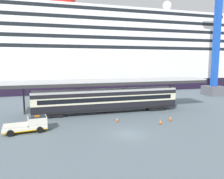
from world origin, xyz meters
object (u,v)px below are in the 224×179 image
cruise_ship (38,53)px  train_carriage (108,100)px  dockside_crane (219,23)px  service_truck (30,124)px  traffic_cone_near (171,118)px  traffic_cone_mid (117,120)px  traffic_cone_far (160,122)px

cruise_ship → train_carriage: (13.01, -38.18, -9.05)m
cruise_ship → dockside_crane: bearing=-31.0°
cruise_ship → service_truck: size_ratio=30.41×
train_carriage → traffic_cone_near: train_carriage is taller
service_truck → traffic_cone_near: bearing=-1.6°
traffic_cone_mid → dockside_crane: 40.65m
service_truck → train_carriage: bearing=30.1°
service_truck → dockside_crane: 50.82m
dockside_crane → cruise_ship: bearing=149.0°
train_carriage → dockside_crane: 37.64m
traffic_cone_near → dockside_crane: size_ratio=0.01×
traffic_cone_near → traffic_cone_far: bearing=-154.8°
traffic_cone_near → traffic_cone_far: (-2.26, -1.07, -0.03)m
dockside_crane → service_truck: bearing=-157.8°
cruise_ship → dockside_crane: dockside_crane is taller
service_truck → traffic_cone_near: 19.78m
service_truck → traffic_cone_mid: service_truck is taller
dockside_crane → traffic_cone_far: bearing=-143.6°
cruise_ship → train_carriage: bearing=-71.2°
traffic_cone_near → traffic_cone_mid: size_ratio=1.10×
cruise_ship → dockside_crane: (45.15, -27.09, 7.10)m
cruise_ship → traffic_cone_near: cruise_ship is taller
train_carriage → traffic_cone_far: (5.46, -8.60, -1.96)m
service_truck → traffic_cone_far: 17.58m
traffic_cone_far → dockside_crane: dockside_crane is taller
traffic_cone_mid → traffic_cone_far: 6.22m
train_carriage → traffic_cone_mid: size_ratio=35.11×
traffic_cone_far → dockside_crane: (26.67, 19.69, 18.12)m
train_carriage → traffic_cone_mid: train_carriage is taller
train_carriage → traffic_cone_mid: (-0.09, -5.81, -1.97)m
cruise_ship → traffic_cone_mid: bearing=-73.6°
service_truck → dockside_crane: dockside_crane is taller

